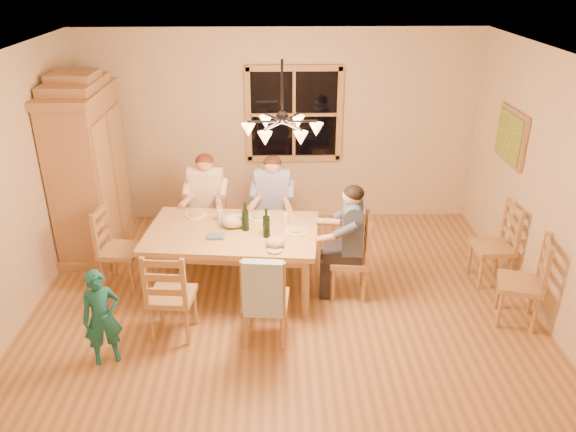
{
  "coord_description": "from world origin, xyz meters",
  "views": [
    {
      "loc": [
        -0.08,
        -5.11,
        3.54
      ],
      "look_at": [
        0.06,
        0.1,
        1.11
      ],
      "focal_mm": 35.0,
      "sensor_mm": 36.0,
      "label": 1
    }
  ],
  "objects_px": {
    "armoire": "(89,172)",
    "chair_end_right": "(348,270)",
    "child": "(102,318)",
    "chair_spare_back": "(490,258)",
    "adult_woman": "(206,192)",
    "adult_slate_man": "(351,228)",
    "chair_near_right": "(266,313)",
    "adult_plaid_man": "(273,194)",
    "chair_far_right": "(273,232)",
    "chair_end_left": "(122,262)",
    "chair_spare_front": "(517,296)",
    "dining_table": "(232,238)",
    "chandelier": "(282,127)",
    "chair_far_left": "(209,230)",
    "wine_bottle_a": "(245,216)",
    "chair_near_left": "(173,309)",
    "wine_bottle_b": "(266,223)"
  },
  "relations": [
    {
      "from": "armoire",
      "to": "chair_end_right",
      "type": "xyz_separation_m",
      "value": [
        3.17,
        -1.25,
        -0.75
      ]
    },
    {
      "from": "child",
      "to": "chair_spare_back",
      "type": "distance_m",
      "value": 4.36
    },
    {
      "from": "adult_woman",
      "to": "child",
      "type": "distance_m",
      "value": 2.33
    },
    {
      "from": "armoire",
      "to": "adult_slate_man",
      "type": "xyz_separation_m",
      "value": [
        3.17,
        -1.25,
        -0.22
      ]
    },
    {
      "from": "chair_near_right",
      "to": "adult_plaid_man",
      "type": "xyz_separation_m",
      "value": [
        0.08,
        1.78,
        0.54
      ]
    },
    {
      "from": "chair_far_right",
      "to": "chair_end_left",
      "type": "relative_size",
      "value": 1.0
    },
    {
      "from": "adult_woman",
      "to": "adult_plaid_man",
      "type": "distance_m",
      "value": 0.84
    },
    {
      "from": "chair_spare_front",
      "to": "adult_plaid_man",
      "type": "bearing_deg",
      "value": 76.55
    },
    {
      "from": "dining_table",
      "to": "chair_spare_back",
      "type": "bearing_deg",
      "value": 1.97
    },
    {
      "from": "child",
      "to": "chandelier",
      "type": "bearing_deg",
      "value": 1.4
    },
    {
      "from": "chair_far_left",
      "to": "chair_near_right",
      "type": "distance_m",
      "value": 2.02
    },
    {
      "from": "armoire",
      "to": "chair_spare_back",
      "type": "distance_m",
      "value": 5.03
    },
    {
      "from": "adult_woman",
      "to": "child",
      "type": "xyz_separation_m",
      "value": [
        -0.76,
        -2.18,
        -0.35
      ]
    },
    {
      "from": "adult_slate_man",
      "to": "chair_far_right",
      "type": "bearing_deg",
      "value": 46.64
    },
    {
      "from": "dining_table",
      "to": "adult_woman",
      "type": "relative_size",
      "value": 2.28
    },
    {
      "from": "chandelier",
      "to": "chair_spare_back",
      "type": "bearing_deg",
      "value": 13.56
    },
    {
      "from": "chair_far_right",
      "to": "chair_end_right",
      "type": "distance_m",
      "value": 1.3
    },
    {
      "from": "dining_table",
      "to": "chair_end_left",
      "type": "distance_m",
      "value": 1.36
    },
    {
      "from": "chair_spare_back",
      "to": "chair_far_left",
      "type": "bearing_deg",
      "value": 74.37
    },
    {
      "from": "chandelier",
      "to": "chair_far_right",
      "type": "xyz_separation_m",
      "value": [
        -0.1,
        1.34,
        -1.77
      ]
    },
    {
      "from": "chair_near_right",
      "to": "chair_spare_back",
      "type": "distance_m",
      "value": 2.83
    },
    {
      "from": "armoire",
      "to": "chair_end_left",
      "type": "distance_m",
      "value": 1.36
    },
    {
      "from": "adult_plaid_man",
      "to": "wine_bottle_a",
      "type": "xyz_separation_m",
      "value": [
        -0.3,
        -0.84,
        0.08
      ]
    },
    {
      "from": "adult_woman",
      "to": "chair_spare_front",
      "type": "bearing_deg",
      "value": 160.02
    },
    {
      "from": "adult_slate_man",
      "to": "armoire",
      "type": "bearing_deg",
      "value": 74.34
    },
    {
      "from": "chandelier",
      "to": "chair_end_left",
      "type": "distance_m",
      "value": 2.65
    },
    {
      "from": "chair_near_left",
      "to": "adult_plaid_man",
      "type": "xyz_separation_m",
      "value": [
        1.01,
        1.69,
        0.54
      ]
    },
    {
      "from": "chair_near_right",
      "to": "chair_end_right",
      "type": "height_order",
      "value": "same"
    },
    {
      "from": "chair_end_right",
      "to": "child",
      "type": "height_order",
      "value": "chair_end_right"
    },
    {
      "from": "chair_far_left",
      "to": "chair_end_right",
      "type": "xyz_separation_m",
      "value": [
        1.68,
        -1.07,
        0.0
      ]
    },
    {
      "from": "chair_far_left",
      "to": "adult_slate_man",
      "type": "xyz_separation_m",
      "value": [
        1.68,
        -1.07,
        0.54
      ]
    },
    {
      "from": "chandelier",
      "to": "wine_bottle_b",
      "type": "distance_m",
      "value": 1.21
    },
    {
      "from": "chair_near_right",
      "to": "chair_end_right",
      "type": "bearing_deg",
      "value": 46.74
    },
    {
      "from": "wine_bottle_a",
      "to": "chair_spare_back",
      "type": "height_order",
      "value": "wine_bottle_a"
    },
    {
      "from": "dining_table",
      "to": "chair_far_right",
      "type": "bearing_deg",
      "value": 61.83
    },
    {
      "from": "chandelier",
      "to": "wine_bottle_b",
      "type": "relative_size",
      "value": 2.33
    },
    {
      "from": "chair_end_left",
      "to": "adult_woman",
      "type": "bearing_deg",
      "value": 136.74
    },
    {
      "from": "dining_table",
      "to": "chair_far_right",
      "type": "distance_m",
      "value": 1.03
    },
    {
      "from": "adult_slate_man",
      "to": "chair_near_right",
      "type": "bearing_deg",
      "value": 136.74
    },
    {
      "from": "chair_far_left",
      "to": "child",
      "type": "height_order",
      "value": "chair_far_left"
    },
    {
      "from": "wine_bottle_a",
      "to": "chair_end_left",
      "type": "bearing_deg",
      "value": 175.13
    },
    {
      "from": "chair_spare_front",
      "to": "chair_near_left",
      "type": "bearing_deg",
      "value": 110.05
    },
    {
      "from": "adult_woman",
      "to": "wine_bottle_b",
      "type": "distance_m",
      "value": 1.34
    },
    {
      "from": "chair_end_left",
      "to": "chair_spare_back",
      "type": "relative_size",
      "value": 1.0
    },
    {
      "from": "chandelier",
      "to": "chair_end_left",
      "type": "relative_size",
      "value": 0.78
    },
    {
      "from": "dining_table",
      "to": "adult_woman",
      "type": "xyz_separation_m",
      "value": [
        -0.38,
        0.93,
        0.18
      ]
    },
    {
      "from": "adult_plaid_man",
      "to": "chair_spare_back",
      "type": "height_order",
      "value": "adult_plaid_man"
    },
    {
      "from": "chair_far_left",
      "to": "wine_bottle_b",
      "type": "xyz_separation_m",
      "value": [
        0.77,
        -1.1,
        0.62
      ]
    },
    {
      "from": "armoire",
      "to": "chair_near_left",
      "type": "distance_m",
      "value": 2.47
    },
    {
      "from": "dining_table",
      "to": "wine_bottle_a",
      "type": "distance_m",
      "value": 0.31
    }
  ]
}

